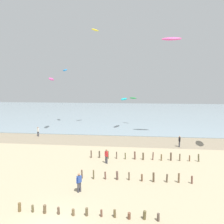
{
  "coord_description": "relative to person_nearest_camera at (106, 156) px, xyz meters",
  "views": [
    {
      "loc": [
        5.33,
        -12.07,
        9.24
      ],
      "look_at": [
        2.77,
        11.39,
        6.23
      ],
      "focal_mm": 33.41,
      "sensor_mm": 36.0,
      "label": 1
    }
  ],
  "objects": [
    {
      "name": "wet_sand_strip",
      "position": [
        -2.07,
        10.28,
        -0.91
      ],
      "size": [
        120.0,
        6.88,
        0.01
      ],
      "primitive_type": "cube",
      "color": "gray",
      "rests_on": "ground"
    },
    {
      "name": "kite_aloft_1",
      "position": [
        -5.43,
        22.31,
        20.17
      ],
      "size": [
        1.8,
        2.32,
        0.55
      ],
      "primitive_type": "ellipsoid",
      "rotation": [
        0.29,
        0.0,
        1.04
      ],
      "color": "yellow"
    },
    {
      "name": "groyne_mid",
      "position": [
        3.61,
        -4.22,
        -0.49
      ],
      "size": [
        10.83,
        0.35,
        0.95
      ],
      "color": "brown",
      "rests_on": "ground"
    },
    {
      "name": "groyne_near",
      "position": [
        -0.17,
        -10.15,
        -0.63
      ],
      "size": [
        10.26,
        0.35,
        0.67
      ],
      "color": "brown",
      "rests_on": "ground"
    },
    {
      "name": "groyne_far",
      "position": [
        4.2,
        1.75,
        -0.45
      ],
      "size": [
        13.5,
        0.38,
        1.02
      ],
      "color": "brown",
      "rests_on": "ground"
    },
    {
      "name": "person_right_flank",
      "position": [
        -14.21,
        11.88,
        0.0
      ],
      "size": [
        0.53,
        0.35,
        1.71
      ],
      "color": "#4C4C56",
      "rests_on": "ground"
    },
    {
      "name": "person_mid_beach",
      "position": [
        10.07,
        7.85,
        0.0
      ],
      "size": [
        0.22,
        0.57,
        1.71
      ],
      "color": "#383842",
      "rests_on": "ground"
    },
    {
      "name": "person_by_waterline",
      "position": [
        -1.45,
        -6.93,
        0.0
      ],
      "size": [
        0.4,
        0.47,
        1.71
      ],
      "color": "#383842",
      "rests_on": "ground"
    },
    {
      "name": "kite_aloft_5",
      "position": [
        -13.18,
        16.44,
        9.56
      ],
      "size": [
        1.56,
        3.07,
        0.82
      ],
      "primitive_type": "ellipsoid",
      "rotation": [
        0.44,
        0.0,
        1.75
      ],
      "color": "#E54C99"
    },
    {
      "name": "kite_aloft_8",
      "position": [
        9.34,
        13.75,
        16.16
      ],
      "size": [
        3.38,
        1.27,
        0.82
      ],
      "primitive_type": "ellipsoid",
      "rotation": [
        -0.29,
        0.0,
        3.11
      ],
      "color": "#E54C99"
    },
    {
      "name": "person_nearest_camera",
      "position": [
        0.0,
        0.0,
        0.0
      ],
      "size": [
        0.46,
        0.4,
        1.71
      ],
      "color": "#4C4C56",
      "rests_on": "ground"
    },
    {
      "name": "kite_aloft_0",
      "position": [
        1.03,
        20.06,
        5.47
      ],
      "size": [
        1.81,
        3.19,
        0.6
      ],
      "primitive_type": "ellipsoid",
      "rotation": [
        -0.12,
        0.0,
        1.29
      ],
      "color": "#19B2B7"
    },
    {
      "name": "sea",
      "position": [
        -2.07,
        48.72,
        -0.87
      ],
      "size": [
        160.0,
        70.0,
        0.1
      ],
      "primitive_type": "cube",
      "color": "#7F939E",
      "rests_on": "ground"
    },
    {
      "name": "kite_aloft_4",
      "position": [
        -13.41,
        25.39,
        11.93
      ],
      "size": [
        2.26,
        2.77,
        0.68
      ],
      "primitive_type": "ellipsoid",
      "rotation": [
        -0.33,
        0.0,
        2.14
      ],
      "color": "#2384D1"
    },
    {
      "name": "kite_aloft_7",
      "position": [
        2.89,
        24.83,
        5.41
      ],
      "size": [
        1.96,
        1.63,
        0.55
      ],
      "primitive_type": "ellipsoid",
      "rotation": [
        -0.48,
        0.0,
        5.69
      ],
      "color": "green"
    }
  ]
}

